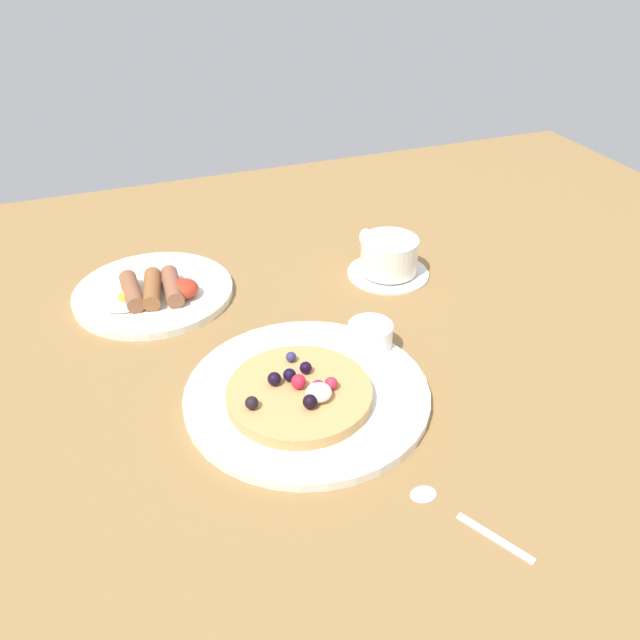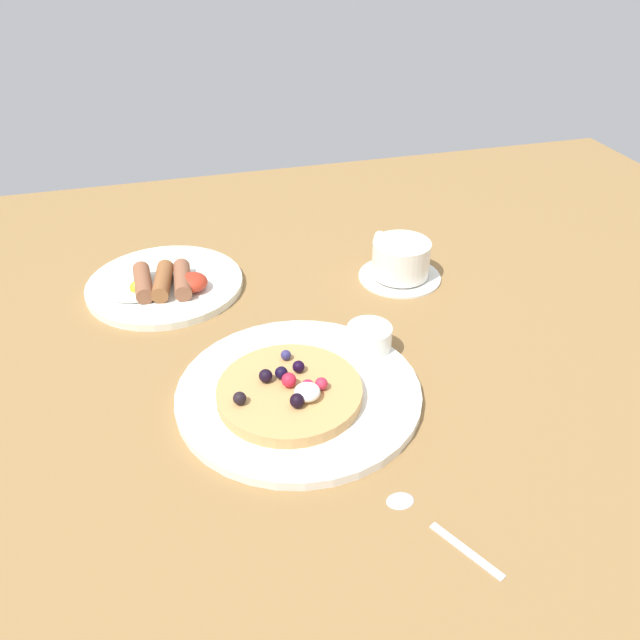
% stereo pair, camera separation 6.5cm
% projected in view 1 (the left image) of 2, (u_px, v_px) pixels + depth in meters
% --- Properties ---
extents(ground_plane, '(1.80, 1.35, 0.03)m').
position_uv_depth(ground_plane, '(304.00, 369.00, 0.84)').
color(ground_plane, olive).
extents(pancake_plate, '(0.29, 0.29, 0.01)m').
position_uv_depth(pancake_plate, '(307.00, 394.00, 0.77)').
color(pancake_plate, white).
rests_on(pancake_plate, ground_plane).
extents(pancake_with_berries, '(0.17, 0.17, 0.03)m').
position_uv_depth(pancake_with_berries, '(300.00, 393.00, 0.75)').
color(pancake_with_berries, tan).
rests_on(pancake_with_berries, pancake_plate).
extents(syrup_ramekin, '(0.06, 0.06, 0.03)m').
position_uv_depth(syrup_ramekin, '(370.00, 334.00, 0.84)').
color(syrup_ramekin, white).
rests_on(syrup_ramekin, pancake_plate).
extents(breakfast_plate, '(0.24, 0.24, 0.01)m').
position_uv_depth(breakfast_plate, '(154.00, 292.00, 0.96)').
color(breakfast_plate, white).
rests_on(breakfast_plate, ground_plane).
extents(fried_breakfast, '(0.14, 0.10, 0.03)m').
position_uv_depth(fried_breakfast, '(154.00, 290.00, 0.94)').
color(fried_breakfast, brown).
rests_on(fried_breakfast, breakfast_plate).
extents(coffee_saucer, '(0.13, 0.13, 0.01)m').
position_uv_depth(coffee_saucer, '(388.00, 272.00, 1.02)').
color(coffee_saucer, white).
rests_on(coffee_saucer, ground_plane).
extents(coffee_cup, '(0.09, 0.12, 0.05)m').
position_uv_depth(coffee_cup, '(389.00, 254.00, 1.00)').
color(coffee_cup, white).
rests_on(coffee_cup, coffee_saucer).
extents(teaspoon, '(0.07, 0.12, 0.01)m').
position_uv_depth(teaspoon, '(447.00, 507.00, 0.63)').
color(teaspoon, silver).
rests_on(teaspoon, ground_plane).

